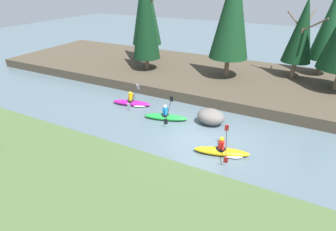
# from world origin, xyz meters

# --- Properties ---
(ground_plane) EXTENTS (90.00, 90.00, 0.00)m
(ground_plane) POSITION_xyz_m (0.00, 0.00, 0.00)
(ground_plane) COLOR slate
(riverbank_far) EXTENTS (44.00, 10.54, 0.73)m
(riverbank_far) POSITION_xyz_m (0.00, 9.48, 0.37)
(riverbank_far) COLOR #4C4233
(riverbank_far) RESTS_ON ground
(conifer_tree_far_left) EXTENTS (2.72, 2.72, 8.70)m
(conifer_tree_far_left) POSITION_xyz_m (-9.34, 10.45, 5.84)
(conifer_tree_far_left) COLOR brown
(conifer_tree_far_left) RESTS_ON riverbank_far
(conifer_tree_left) EXTENTS (2.31, 2.31, 7.99)m
(conifer_tree_left) POSITION_xyz_m (-7.85, 7.89, 5.22)
(conifer_tree_left) COLOR brown
(conifer_tree_left) RESTS_ON riverbank_far
(conifer_tree_mid_left) EXTENTS (3.00, 3.00, 8.52)m
(conifer_tree_mid_left) POSITION_xyz_m (-1.14, 9.11, 5.75)
(conifer_tree_mid_left) COLOR brown
(conifer_tree_mid_left) RESTS_ON riverbank_far
(conifer_tree_centre) EXTENTS (2.21, 2.21, 5.99)m
(conifer_tree_centre) POSITION_xyz_m (3.68, 11.50, 4.31)
(conifer_tree_centre) COLOR brown
(conifer_tree_centre) RESTS_ON riverbank_far
(conifer_tree_mid_right) EXTENTS (2.22, 2.22, 7.10)m
(conifer_tree_mid_right) POSITION_xyz_m (5.55, 13.14, 4.89)
(conifer_tree_mid_right) COLOR brown
(conifer_tree_mid_right) RESTS_ON riverbank_far
(bare_tree_upstream) EXTENTS (3.49, 3.45, 6.32)m
(bare_tree_upstream) POSITION_xyz_m (-9.02, 10.09, 3.71)
(bare_tree_upstream) COLOR brown
(bare_tree_upstream) RESTS_ON riverbank_far
(bare_tree_mid_upstream) EXTENTS (2.82, 2.78, 5.04)m
(bare_tree_mid_upstream) POSITION_xyz_m (3.73, 11.12, 3.11)
(bare_tree_mid_upstream) COLOR brown
(bare_tree_mid_upstream) RESTS_ON riverbank_far
(kayaker_lead) EXTENTS (2.77, 2.04, 1.20)m
(kayaker_lead) POSITION_xyz_m (1.55, -0.53, 0.20)
(kayaker_lead) COLOR yellow
(kayaker_lead) RESTS_ON ground
(kayaker_middle) EXTENTS (2.77, 2.03, 1.20)m
(kayaker_middle) POSITION_xyz_m (-2.67, 1.45, 0.22)
(kayaker_middle) COLOR green
(kayaker_middle) RESTS_ON ground
(kayaker_trailing) EXTENTS (2.78, 2.05, 1.20)m
(kayaker_trailing) POSITION_xyz_m (-5.66, 2.27, 0.20)
(kayaker_trailing) COLOR #C61999
(kayaker_trailing) RESTS_ON ground
(boulder_midstream) EXTENTS (1.66, 1.30, 0.94)m
(boulder_midstream) POSITION_xyz_m (-0.06, 2.20, 0.47)
(boulder_midstream) COLOR slate
(boulder_midstream) RESTS_ON ground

